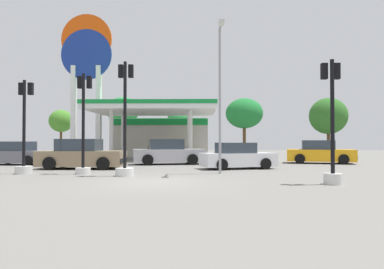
% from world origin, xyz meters
% --- Properties ---
extents(ground_plane, '(90.00, 90.00, 0.00)m').
position_xyz_m(ground_plane, '(0.00, 0.00, 0.00)').
color(ground_plane, slate).
rests_on(ground_plane, ground).
extents(gas_station, '(10.02, 13.73, 4.50)m').
position_xyz_m(gas_station, '(-1.96, 21.23, 2.30)').
color(gas_station, beige).
rests_on(gas_station, ground).
extents(station_pole_sign, '(4.53, 0.56, 12.90)m').
position_xyz_m(station_pole_sign, '(-8.34, 18.19, 8.30)').
color(station_pole_sign, white).
rests_on(station_pole_sign, ground).
extents(car_0, '(4.85, 2.79, 1.63)m').
position_xyz_m(car_0, '(-0.27, 9.96, 0.74)').
color(car_0, black).
rests_on(car_0, ground).
extents(car_1, '(4.33, 2.29, 1.49)m').
position_xyz_m(car_1, '(-9.90, 9.37, 0.67)').
color(car_1, black).
rests_on(car_1, ground).
extents(car_2, '(4.68, 2.84, 1.57)m').
position_xyz_m(car_2, '(9.95, 11.08, 0.71)').
color(car_2, black).
rests_on(car_2, ground).
extents(car_3, '(4.29, 2.72, 1.43)m').
position_xyz_m(car_3, '(3.85, 6.32, 0.65)').
color(car_3, black).
rests_on(car_3, ground).
extents(car_4, '(4.56, 2.11, 1.63)m').
position_xyz_m(car_4, '(-4.68, 6.17, 0.74)').
color(car_4, black).
rests_on(car_4, ground).
extents(traffic_signal_0, '(0.65, 0.67, 4.39)m').
position_xyz_m(traffic_signal_0, '(6.42, -0.48, 1.65)').
color(traffic_signal_0, silver).
rests_on(traffic_signal_0, ground).
extents(traffic_signal_1, '(0.77, 0.77, 4.35)m').
position_xyz_m(traffic_signal_1, '(-6.39, 3.24, 1.39)').
color(traffic_signal_1, silver).
rests_on(traffic_signal_1, ground).
extents(traffic_signal_2, '(0.80, 0.80, 4.98)m').
position_xyz_m(traffic_signal_2, '(-1.49, 2.28, 1.55)').
color(traffic_signal_2, silver).
rests_on(traffic_signal_2, ground).
extents(traffic_signal_3, '(0.68, 0.70, 4.65)m').
position_xyz_m(traffic_signal_3, '(-3.62, 3.22, 1.82)').
color(traffic_signal_3, silver).
rests_on(traffic_signal_3, ground).
extents(tree_0, '(2.84, 2.84, 5.30)m').
position_xyz_m(tree_0, '(-14.94, 29.16, 3.92)').
color(tree_0, brown).
rests_on(tree_0, ground).
extents(tree_1, '(3.78, 3.78, 6.70)m').
position_xyz_m(tree_1, '(-7.24, 28.25, 5.05)').
color(tree_1, brown).
rests_on(tree_1, ground).
extents(tree_2, '(3.01, 3.01, 5.28)m').
position_xyz_m(tree_2, '(-0.44, 27.71, 3.77)').
color(tree_2, brown).
rests_on(tree_2, ground).
extents(tree_3, '(4.39, 4.39, 6.57)m').
position_xyz_m(tree_3, '(7.11, 28.61, 4.77)').
color(tree_3, brown).
rests_on(tree_3, ground).
extents(tree_4, '(4.38, 4.38, 6.60)m').
position_xyz_m(tree_4, '(16.99, 28.61, 4.45)').
color(tree_4, brown).
rests_on(tree_4, ground).
extents(corner_streetlamp, '(0.24, 1.48, 6.84)m').
position_xyz_m(corner_streetlamp, '(2.71, 3.28, 4.12)').
color(corner_streetlamp, gray).
rests_on(corner_streetlamp, ground).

